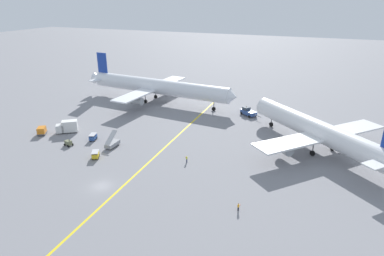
# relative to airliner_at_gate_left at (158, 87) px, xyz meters

# --- Properties ---
(ground_plane) EXTENTS (600.00, 600.00, 0.00)m
(ground_plane) POSITION_rel_airliner_at_gate_left_xyz_m (16.82, -57.19, -5.75)
(ground_plane) COLOR gray
(taxiway_stripe) EXTENTS (3.38, 119.98, 0.01)m
(taxiway_stripe) POSITION_rel_airliner_at_gate_left_xyz_m (20.70, -47.19, -5.74)
(taxiway_stripe) COLOR yellow
(taxiway_stripe) RESTS_ON ground
(airliner_at_gate_left) EXTENTS (60.75, 40.56, 16.27)m
(airliner_at_gate_left) POSITION_rel_airliner_at_gate_left_xyz_m (0.00, 0.00, 0.00)
(airliner_at_gate_left) COLOR white
(airliner_at_gate_left) RESTS_ON ground
(airliner_being_pushed) EXTENTS (39.84, 37.22, 14.97)m
(airliner_being_pushed) POSITION_rel_airliner_at_gate_left_xyz_m (56.40, -21.46, -0.68)
(airliner_being_pushed) COLOR white
(airliner_being_pushed) RESTS_ON ground
(pushback_tug) EXTENTS (7.85, 6.33, 2.87)m
(pushback_tug) POSITION_rel_airliner_at_gate_left_xyz_m (34.52, -2.29, -4.53)
(pushback_tug) COLOR #2D4C8C
(pushback_tug) RESTS_ON ground
(gse_baggage_cart_near_cluster) EXTENTS (2.37, 3.09, 1.71)m
(gse_baggage_cart_near_cluster) POSITION_rel_airliner_at_gate_left_xyz_m (0.14, -38.30, -4.88)
(gse_baggage_cart_near_cluster) COLOR #2D5199
(gse_baggage_cart_near_cluster) RESTS_ON ground
(gse_catering_truck_tall) EXTENTS (6.14, 5.37, 3.50)m
(gse_catering_truck_tall) POSITION_rel_airliner_at_gate_left_xyz_m (-10.08, -36.55, -3.99)
(gse_catering_truck_tall) COLOR silver
(gse_catering_truck_tall) RESTS_ON ground
(gse_baggage_cart_trailing) EXTENTS (2.72, 3.15, 1.71)m
(gse_baggage_cart_trailing) POSITION_rel_airliner_at_gate_left_xyz_m (7.56, -46.98, -4.88)
(gse_baggage_cart_trailing) COLOR gold
(gse_baggage_cart_trailing) RESTS_ON ground
(gse_stair_truck_yellow) EXTENTS (2.07, 4.66, 4.06)m
(gse_stair_truck_yellow) POSITION_rel_airliner_at_gate_left_xyz_m (7.57, -40.05, -4.72)
(gse_stair_truck_yellow) COLOR gray
(gse_stair_truck_yellow) RESTS_ON ground
(gse_container_dolly_flat) EXTENTS (3.56, 3.88, 2.15)m
(gse_container_dolly_flat) POSITION_rel_airliner_at_gate_left_xyz_m (-15.83, -40.48, -4.57)
(gse_container_dolly_flat) COLOR slate
(gse_container_dolly_flat) RESTS_ON ground
(gse_gpu_cart_small) EXTENTS (2.44, 2.09, 1.90)m
(gse_gpu_cart_small) POSITION_rel_airliner_at_gate_left_xyz_m (-3.51, -43.78, -4.95)
(gse_gpu_cart_small) COLOR #666B4C
(gse_gpu_cart_small) RESTS_ON ground
(ground_crew_wing_walker_right) EXTENTS (0.50, 0.36, 1.70)m
(ground_crew_wing_walker_right) POSITION_rel_airliner_at_gate_left_xyz_m (28.92, -40.75, -4.86)
(ground_crew_wing_walker_right) COLOR #2D3351
(ground_crew_wing_walker_right) RESTS_ON ground
(ground_crew_ramp_agent_by_cones) EXTENTS (0.49, 0.36, 1.56)m
(ground_crew_ramp_agent_by_cones) POSITION_rel_airliner_at_gate_left_xyz_m (45.13, -54.79, -4.94)
(ground_crew_ramp_agent_by_cones) COLOR black
(ground_crew_ramp_agent_by_cones) RESTS_ON ground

